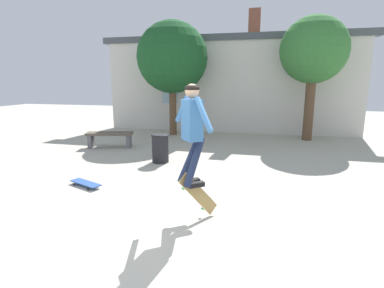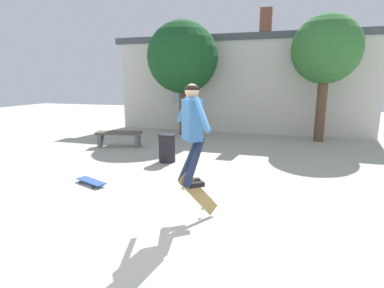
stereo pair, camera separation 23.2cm
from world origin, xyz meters
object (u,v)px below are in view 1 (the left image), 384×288
skater (192,126)px  skateboard_resting (86,183)px  tree_right (314,51)px  tree_left (172,58)px  park_bench (110,137)px  trash_bin (160,147)px  skateboard_flipping (198,194)px

skater → skateboard_resting: skater is taller
tree_right → skater: tree_right is taller
tree_left → skater: (2.51, -7.00, -1.51)m
park_bench → skateboard_resting: 3.67m
trash_bin → skateboard_resting: 2.32m
tree_right → trash_bin: 6.46m
tree_left → skateboard_flipping: size_ratio=5.83×
park_bench → skater: 5.80m
trash_bin → skater: skater is taller
trash_bin → skater: bearing=-61.7°
trash_bin → skater: size_ratio=0.48×
tree_right → trash_bin: size_ratio=5.74×
skateboard_flipping → skateboard_resting: 2.70m
tree_left → skater: bearing=-70.2°
tree_right → park_bench: 7.47m
trash_bin → tree_left: bearing=102.8°
trash_bin → skateboard_flipping: skateboard_flipping is taller
tree_left → park_bench: bearing=-114.8°
trash_bin → skateboard_flipping: size_ratio=1.01×
tree_left → park_bench: size_ratio=2.85×
tree_left → trash_bin: bearing=-77.2°
park_bench → skateboard_flipping: 5.74m
skater → skateboard_resting: bearing=124.0°
skateboard_flipping → tree_left: bearing=74.6°
tree_left → trash_bin: size_ratio=5.79×
park_bench → skater: bearing=-63.4°
skateboard_flipping → skateboard_resting: bearing=126.3°
tree_right → skater: size_ratio=2.78×
tree_left → skateboard_resting: (0.06, -6.16, -2.90)m
skater → trash_bin: bearing=81.2°
tree_right → skateboard_flipping: (-2.44, -7.10, -2.72)m
tree_left → skater: tree_left is taller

